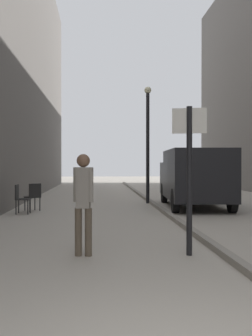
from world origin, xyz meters
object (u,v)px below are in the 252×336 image
at_px(cafe_chair_near_window, 20,197).
at_px(cafe_chair_by_doorway, 34,195).
at_px(delivery_van, 194,176).
at_px(lamp_post, 148,137).
at_px(street_sign_post, 189,167).
at_px(pedestrian_main_foreground, 83,197).

height_order(cafe_chair_near_window, cafe_chair_by_doorway, same).
xyz_separation_m(delivery_van, cafe_chair_near_window, (-6.06, -1.66, -0.61)).
bearing_deg(lamp_post, cafe_chair_by_doorway, -148.68).
bearing_deg(street_sign_post, cafe_chair_by_doorway, -47.69).
distance_m(delivery_van, cafe_chair_by_doorway, 5.86).
bearing_deg(street_sign_post, pedestrian_main_foreground, 12.24).
bearing_deg(delivery_van, street_sign_post, -100.28).
relative_size(pedestrian_main_foreground, delivery_van, 0.33).
height_order(pedestrian_main_foreground, cafe_chair_near_window, pedestrian_main_foreground).
distance_m(pedestrian_main_foreground, delivery_van, 8.84).
height_order(delivery_van, cafe_chair_near_window, delivery_van).
xyz_separation_m(street_sign_post, lamp_post, (0.44, 9.73, 1.18)).
xyz_separation_m(delivery_van, cafe_chair_by_doorway, (-5.76, -0.88, -0.61)).
distance_m(pedestrian_main_foreground, lamp_post, 10.07).
relative_size(pedestrian_main_foreground, cafe_chair_by_doorway, 1.88).
relative_size(lamp_post, cafe_chair_near_window, 5.06).
bearing_deg(cafe_chair_by_doorway, lamp_post, -3.70).
distance_m(delivery_van, cafe_chair_near_window, 6.31).
height_order(street_sign_post, cafe_chair_by_doorway, street_sign_post).
relative_size(cafe_chair_near_window, cafe_chair_by_doorway, 1.00).
height_order(lamp_post, cafe_chair_near_window, lamp_post).
bearing_deg(lamp_post, cafe_chair_near_window, -143.45).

